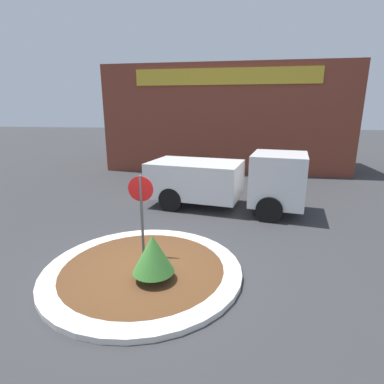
% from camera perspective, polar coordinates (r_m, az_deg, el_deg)
% --- Properties ---
extents(ground_plane, '(120.00, 120.00, 0.00)m').
position_cam_1_polar(ground_plane, '(7.58, -9.25, -14.79)').
color(ground_plane, '#38383A').
extents(traffic_island, '(4.73, 4.73, 0.13)m').
position_cam_1_polar(traffic_island, '(7.55, -9.27, -14.38)').
color(traffic_island, silver).
rests_on(traffic_island, ground_plane).
extents(stop_sign, '(0.65, 0.07, 2.23)m').
position_cam_1_polar(stop_sign, '(7.64, -9.64, -2.03)').
color(stop_sign, '#4C4C51').
rests_on(stop_sign, ground_plane).
extents(island_shrub, '(0.93, 0.93, 1.06)m').
position_cam_1_polar(island_shrub, '(6.71, -7.45, -11.57)').
color(island_shrub, brown).
rests_on(island_shrub, traffic_island).
extents(utility_truck, '(6.27, 3.28, 2.26)m').
position_cam_1_polar(utility_truck, '(11.81, 6.73, 2.42)').
color(utility_truck, white).
rests_on(utility_truck, ground_plane).
extents(storefront_building, '(15.00, 6.07, 6.45)m').
position_cam_1_polar(storefront_building, '(21.12, 6.66, 13.67)').
color(storefront_building, brown).
rests_on(storefront_building, ground_plane).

